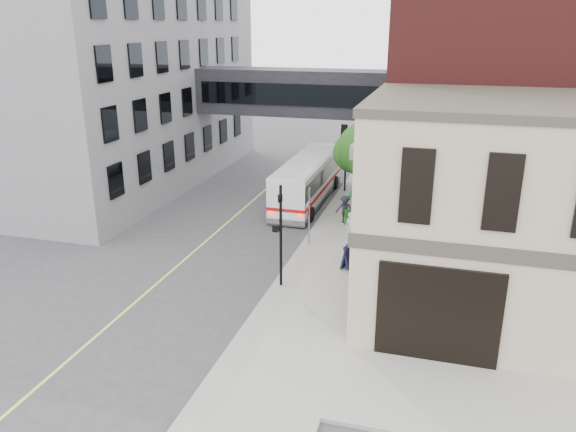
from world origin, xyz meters
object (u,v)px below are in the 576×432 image
Objects in this scene: newspaper_box at (349,218)px; sandwich_board at (347,257)px; pedestrian_c at (345,209)px; pedestrian_a at (351,228)px; pedestrian_b at (367,203)px; bus at (308,178)px.

sandwich_board is at bearing -102.60° from newspaper_box.
pedestrian_c is 1.46× the size of sandwich_board.
sandwich_board is (1.24, -6.10, -0.26)m from pedestrian_c.
pedestrian_a is 3.29m from sandwich_board.
newspaper_box is at bearing -125.36° from pedestrian_b.
bus reaches higher than pedestrian_b.
bus is 9.27× the size of sandwich_board.
newspaper_box is (-0.77, -1.45, -0.48)m from pedestrian_b.
bus reaches higher than pedestrian_a.
pedestrian_a is at bearing -72.32° from pedestrian_c.
bus is at bearing 108.93° from pedestrian_a.
pedestrian_b is at bearing -31.89° from bus.
pedestrian_a is (3.94, -6.62, -0.60)m from bus.
pedestrian_c is 1.89× the size of newspaper_box.
sandwich_board is at bearing -95.99° from pedestrian_b.
bus is at bearing 108.10° from newspaper_box.
pedestrian_b is 1.59m from pedestrian_c.
newspaper_box is at bearing 111.92° from sandwich_board.
pedestrian_b is 1.63× the size of sandwich_board.
pedestrian_c is 6.23m from sandwich_board.
pedestrian_c is 0.55m from newspaper_box.
pedestrian_c reaches higher than newspaper_box.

